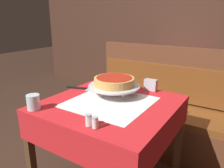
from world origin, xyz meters
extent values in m
cube|color=red|center=(0.00, 0.00, 0.72)|extent=(0.87, 0.87, 0.03)
cube|color=white|center=(0.00, 0.00, 0.74)|extent=(0.54, 0.54, 0.00)
cube|color=red|center=(0.00, 0.00, 0.62)|extent=(0.86, 0.86, 0.18)
cube|color=#4C331E|center=(-0.40, -0.40, 0.35)|extent=(0.05, 0.05, 0.70)
cube|color=#4C331E|center=(-0.40, 0.40, 0.35)|extent=(0.05, 0.05, 0.70)
cube|color=#4C331E|center=(0.40, 0.40, 0.35)|extent=(0.05, 0.05, 0.70)
cube|color=red|center=(-0.08, 1.76, 0.72)|extent=(0.82, 0.82, 0.03)
cube|color=white|center=(-0.08, 1.76, 0.74)|extent=(0.51, 0.51, 0.00)
cube|color=red|center=(-0.08, 1.76, 0.64)|extent=(0.81, 0.81, 0.14)
cube|color=#4C331E|center=(-0.45, 1.39, 0.35)|extent=(0.05, 0.05, 0.71)
cube|color=#4C331E|center=(0.29, 1.39, 0.35)|extent=(0.05, 0.05, 0.71)
cube|color=#4C331E|center=(-0.45, 2.13, 0.35)|extent=(0.05, 0.05, 0.71)
cube|color=#4C331E|center=(0.29, 2.13, 0.35)|extent=(0.05, 0.05, 0.71)
cube|color=brown|center=(0.16, 0.78, 0.19)|extent=(1.72, 0.51, 0.39)
cube|color=brown|center=(0.16, 0.78, 0.42)|extent=(1.69, 0.50, 0.06)
cube|color=brown|center=(0.16, 1.01, 0.73)|extent=(1.72, 0.06, 0.57)
cube|color=brown|center=(0.16, 0.97, 0.65)|extent=(1.65, 0.02, 0.37)
cube|color=#3D2319|center=(0.00, 2.24, 1.20)|extent=(6.00, 0.04, 2.40)
cylinder|color=#ADADB2|center=(-0.05, 0.27, 0.77)|extent=(0.01, 0.01, 0.06)
cylinder|color=#ADADB2|center=(-0.16, 0.07, 0.77)|extent=(0.01, 0.01, 0.06)
cylinder|color=#ADADB2|center=(0.06, 0.07, 0.77)|extent=(0.01, 0.01, 0.06)
cylinder|color=#ADADB2|center=(-0.05, 0.14, 0.79)|extent=(0.26, 0.26, 0.01)
cylinder|color=silver|center=(-0.05, 0.14, 0.80)|extent=(0.37, 0.37, 0.01)
cylinder|color=silver|center=(-0.05, 0.14, 0.81)|extent=(0.39, 0.39, 0.01)
cylinder|color=tan|center=(-0.05, 0.14, 0.84)|extent=(0.30, 0.30, 0.06)
cylinder|color=#A82314|center=(-0.05, 0.14, 0.87)|extent=(0.26, 0.26, 0.01)
cube|color=#BCBCC1|center=(-0.26, 0.15, 0.74)|extent=(0.13, 0.12, 0.00)
cube|color=black|center=(-0.39, 0.10, 0.74)|extent=(0.17, 0.07, 0.01)
cylinder|color=silver|center=(-0.34, -0.37, 0.78)|extent=(0.08, 0.08, 0.10)
cylinder|color=silver|center=(0.09, -0.35, 0.76)|extent=(0.04, 0.04, 0.05)
cylinder|color=#B7B7BC|center=(0.09, -0.35, 0.80)|extent=(0.03, 0.03, 0.01)
cylinder|color=silver|center=(0.14, -0.35, 0.76)|extent=(0.03, 0.03, 0.05)
cylinder|color=#B7B7BC|center=(0.14, -0.35, 0.79)|extent=(0.03, 0.03, 0.01)
cube|color=#B2B2B7|center=(0.14, 0.39, 0.78)|extent=(0.10, 0.05, 0.09)
cube|color=black|center=(-0.14, 1.87, 0.76)|extent=(0.13, 0.13, 0.03)
cylinder|color=black|center=(-0.14, 1.87, 0.84)|extent=(0.01, 0.01, 0.14)
cylinder|color=#99194C|center=(-0.14, 1.91, 0.82)|extent=(0.04, 0.04, 0.11)
cylinder|color=red|center=(-0.14, 1.83, 0.82)|extent=(0.04, 0.04, 0.11)
camera|label=1|loc=(0.78, -1.18, 1.30)|focal=35.00mm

